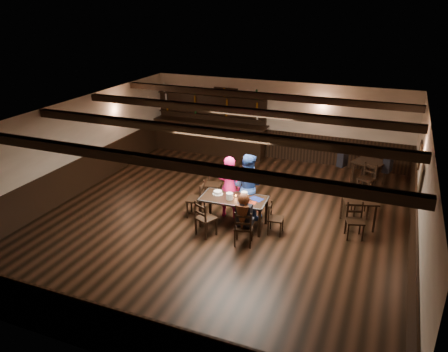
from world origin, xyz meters
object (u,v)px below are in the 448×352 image
at_px(dining_table, 234,201).
at_px(cake, 218,193).
at_px(man_blue, 247,186).
at_px(bar_counter, 209,133).
at_px(chair_near_right, 243,226).
at_px(woman_pink, 229,187).
at_px(chair_near_left, 203,216).

distance_m(dining_table, cake, 0.47).
relative_size(man_blue, bar_counter, 0.39).
distance_m(chair_near_right, woman_pink, 1.52).
distance_m(chair_near_right, cake, 1.36).
bearing_deg(chair_near_left, bar_counter, 112.50).
bearing_deg(chair_near_right, cake, 138.27).
height_order(man_blue, cake, man_blue).
height_order(chair_near_left, cake, chair_near_left).
xyz_separation_m(chair_near_left, bar_counter, (-2.35, 5.68, 0.20)).
bearing_deg(cake, chair_near_left, -91.65).
height_order(dining_table, chair_near_left, chair_near_left).
bearing_deg(cake, bar_counter, 116.05).
relative_size(chair_near_left, woman_pink, 0.54).
bearing_deg(dining_table, woman_pink, 124.55).
height_order(chair_near_left, chair_near_right, chair_near_left).
xyz_separation_m(dining_table, bar_counter, (-2.83, 4.93, 0.05)).
distance_m(dining_table, man_blue, 0.62).
xyz_separation_m(dining_table, chair_near_right, (0.54, -0.82, -0.16)).
xyz_separation_m(man_blue, bar_counter, (-2.97, 4.35, -0.13)).
height_order(chair_near_right, bar_counter, bar_counter).
bearing_deg(bar_counter, woman_pink, -60.61).
distance_m(dining_table, bar_counter, 5.68).
relative_size(woman_pink, cake, 6.34).
relative_size(man_blue, cake, 6.55).
bearing_deg(bar_counter, chair_near_left, -67.50).
bearing_deg(man_blue, chair_near_left, 62.69).
relative_size(chair_near_left, man_blue, 0.52).
xyz_separation_m(woman_pink, bar_counter, (-2.55, 4.52, -0.10)).
relative_size(dining_table, bar_counter, 0.38).
distance_m(chair_near_left, man_blue, 1.51).
xyz_separation_m(woman_pink, cake, (-0.17, -0.35, -0.04)).
relative_size(chair_near_right, cake, 3.37).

